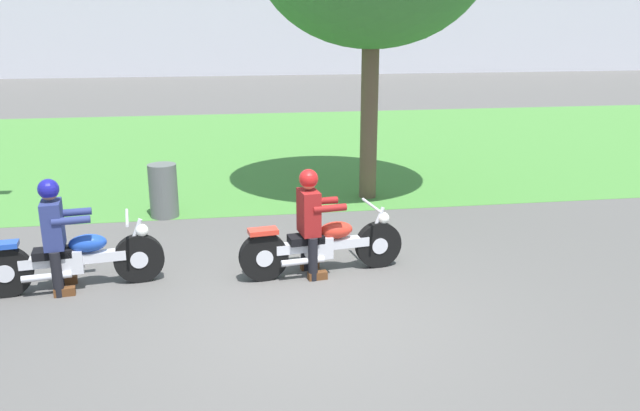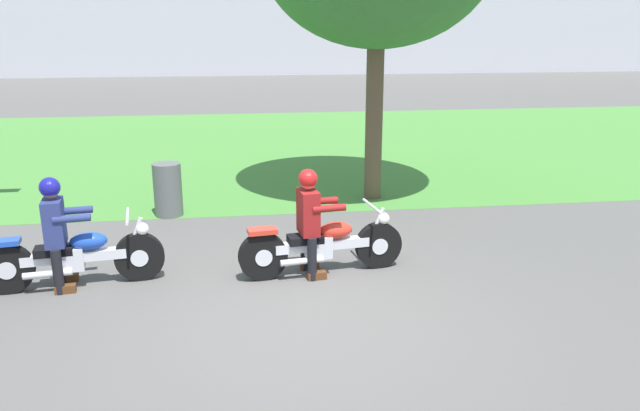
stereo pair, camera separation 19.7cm
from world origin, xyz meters
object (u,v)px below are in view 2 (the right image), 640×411
Objects in this scene: rider_lead at (310,214)px; motorcycle_follow at (75,257)px; rider_follow at (56,225)px; motorcycle_lead at (323,245)px; trash_can at (168,190)px.

rider_lead is 2.90m from motorcycle_follow.
rider_lead reaches higher than motorcycle_follow.
rider_lead reaches higher than rider_follow.
motorcycle_follow is at bearing -0.87° from rider_follow.
motorcycle_follow is 1.53× the size of rider_follow.
motorcycle_lead is 3.03m from motorcycle_follow.
motorcycle_lead is 3.23m from rider_follow.
rider_follow is (-0.17, -0.02, 0.43)m from motorcycle_follow.
trash_can is (1.00, 2.85, -0.36)m from rider_follow.
rider_lead is 1.57× the size of trash_can.
rider_lead is at bearing -7.66° from rider_follow.
motorcycle_follow is 0.46m from rider_follow.
motorcycle_lead reaches higher than motorcycle_follow.
motorcycle_lead is at bearing -0.87° from rider_lead.
motorcycle_lead is 2.42× the size of trash_can.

